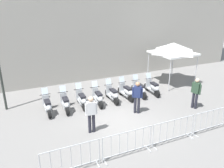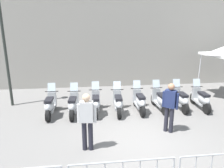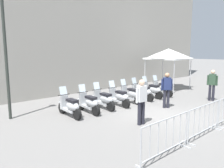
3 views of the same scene
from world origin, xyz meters
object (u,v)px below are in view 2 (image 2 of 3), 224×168
(motorcycle_0, at_px, (50,105))
(motorcycle_2, at_px, (96,103))
(motorcycle_1, at_px, (73,105))
(street_lamp, at_px, (3,35))
(motorcycle_3, at_px, (118,103))
(motorcycle_4, at_px, (139,101))
(officer_near_row_end, at_px, (170,105))
(motorcycle_5, at_px, (160,100))
(motorcycle_7, at_px, (201,99))
(officer_mid_plaza, at_px, (87,119))
(motorcycle_6, at_px, (180,99))

(motorcycle_0, xyz_separation_m, motorcycle_2, (1.85, -0.07, 0.00))
(motorcycle_1, distance_m, street_lamp, 4.26)
(motorcycle_3, height_order, motorcycle_4, same)
(motorcycle_4, relative_size, officer_near_row_end, 1.00)
(motorcycle_5, bearing_deg, motorcycle_7, -4.58)
(motorcycle_0, relative_size, motorcycle_4, 1.00)
(motorcycle_1, relative_size, motorcycle_2, 1.00)
(motorcycle_0, distance_m, motorcycle_3, 2.78)
(motorcycle_4, bearing_deg, motorcycle_3, -179.42)
(motorcycle_1, height_order, officer_mid_plaza, officer_mid_plaza)
(officer_mid_plaza, bearing_deg, motorcycle_5, 37.25)
(motorcycle_7, xyz_separation_m, officer_mid_plaza, (-5.11, -2.34, 0.53))
(motorcycle_3, distance_m, motorcycle_6, 2.79)
(motorcycle_2, distance_m, motorcycle_6, 3.71)
(motorcycle_0, xyz_separation_m, motorcycle_1, (0.92, -0.11, 0.00))
(motorcycle_4, distance_m, officer_mid_plaza, 3.48)
(motorcycle_3, height_order, motorcycle_7, same)
(motorcycle_1, bearing_deg, officer_near_row_end, -31.19)
(motorcycle_4, relative_size, motorcycle_7, 1.00)
(motorcycle_5, bearing_deg, officer_near_row_end, -104.08)
(motorcycle_4, height_order, officer_mid_plaza, officer_mid_plaza)
(motorcycle_1, distance_m, motorcycle_6, 4.64)
(motorcycle_0, xyz_separation_m, motorcycle_5, (4.63, -0.22, 0.00))
(officer_near_row_end, bearing_deg, motorcycle_5, 75.92)
(motorcycle_6, bearing_deg, motorcycle_4, 178.21)
(motorcycle_7, relative_size, officer_near_row_end, 1.00)
(motorcycle_5, relative_size, motorcycle_7, 1.00)
(motorcycle_2, xyz_separation_m, motorcycle_4, (1.85, -0.12, 0.00))
(motorcycle_2, distance_m, motorcycle_4, 1.86)
(motorcycle_6, bearing_deg, motorcycle_0, 177.41)
(motorcycle_0, relative_size, motorcycle_1, 1.00)
(motorcycle_3, height_order, motorcycle_5, same)
(motorcycle_0, xyz_separation_m, street_lamp, (-1.91, 1.53, 2.72))
(motorcycle_4, relative_size, street_lamp, 0.33)
(street_lamp, distance_m, officer_mid_plaza, 5.79)
(motorcycle_6, distance_m, officer_mid_plaza, 4.89)
(motorcycle_1, bearing_deg, motorcycle_3, -2.76)
(motorcycle_6, relative_size, officer_mid_plaza, 1.00)
(motorcycle_7, relative_size, officer_mid_plaza, 1.00)
(motorcycle_4, xyz_separation_m, motorcycle_7, (2.77, -0.17, 0.00))
(motorcycle_6, relative_size, street_lamp, 0.33)
(motorcycle_2, height_order, officer_mid_plaza, officer_mid_plaza)
(motorcycle_1, height_order, motorcycle_6, same)
(motorcycle_7, bearing_deg, motorcycle_2, 176.34)
(motorcycle_0, distance_m, motorcycle_4, 3.71)
(street_lamp, relative_size, officer_near_row_end, 3.00)
(motorcycle_2, relative_size, motorcycle_7, 1.00)
(street_lamp, bearing_deg, motorcycle_3, -20.34)
(motorcycle_5, bearing_deg, street_lamp, 165.02)
(motorcycle_0, distance_m, officer_near_row_end, 4.69)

